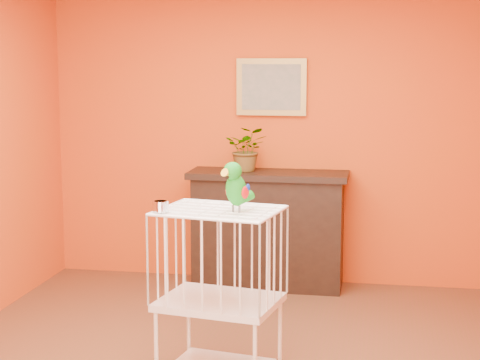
# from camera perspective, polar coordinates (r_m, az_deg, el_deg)

# --- Properties ---
(room_shell) EXTENTS (4.50, 4.50, 4.50)m
(room_shell) POSITION_cam_1_polar(r_m,az_deg,el_deg) (4.93, -1.42, 3.76)
(room_shell) COLOR #D34413
(room_shell) RESTS_ON ground
(console_cabinet) EXTENTS (1.38, 0.50, 1.03)m
(console_cabinet) POSITION_cam_1_polar(r_m,az_deg,el_deg) (7.05, 2.00, -3.53)
(console_cabinet) COLOR black
(console_cabinet) RESTS_ON ground
(potted_plant) EXTENTS (0.37, 0.40, 0.31)m
(potted_plant) POSITION_cam_1_polar(r_m,az_deg,el_deg) (6.99, 0.54, 1.90)
(potted_plant) COLOR #26722D
(potted_plant) RESTS_ON console_cabinet
(framed_picture) EXTENTS (0.62, 0.04, 0.50)m
(framed_picture) POSITION_cam_1_polar(r_m,az_deg,el_deg) (7.10, 2.25, 6.62)
(framed_picture) COLOR #A28139
(framed_picture) RESTS_ON room_shell
(birdcage) EXTENTS (0.79, 0.66, 1.09)m
(birdcage) POSITION_cam_1_polar(r_m,az_deg,el_deg) (5.00, -1.48, -8.05)
(birdcage) COLOR white
(birdcage) RESTS_ON ground
(feed_cup) EXTENTS (0.09, 0.09, 0.07)m
(feed_cup) POSITION_cam_1_polar(r_m,az_deg,el_deg) (4.80, -5.67, -1.88)
(feed_cup) COLOR silver
(feed_cup) RESTS_ON birdcage
(parrot) EXTENTS (0.19, 0.27, 0.31)m
(parrot) POSITION_cam_1_polar(r_m,az_deg,el_deg) (4.77, -0.29, -0.45)
(parrot) COLOR #59544C
(parrot) RESTS_ON birdcage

